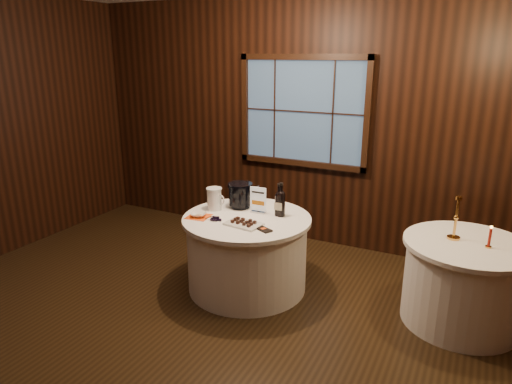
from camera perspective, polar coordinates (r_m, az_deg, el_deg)
The scene contains 16 objects.
ground at distance 4.12m, azimuth -7.95°, elevation -17.60°, with size 6.00×6.00×0.00m, color black.
back_wall at distance 5.66m, azimuth 5.95°, elevation 8.93°, with size 6.00×0.10×3.00m.
main_table at distance 4.67m, azimuth -1.13°, elevation -7.56°, with size 1.28×1.28×0.77m.
side_table at distance 4.49m, azimuth 24.45°, elevation -10.27°, with size 1.08×1.08×0.77m.
sign_stand at distance 4.62m, azimuth 0.29°, elevation -1.46°, with size 0.17×0.09×0.28m.
port_bottle_left at distance 4.53m, azimuth 2.87°, elevation -1.25°, with size 0.08×0.08×0.33m.
port_bottle_right at distance 4.51m, azimuth 3.15°, elevation -1.24°, with size 0.08×0.09×0.34m.
ice_bucket at distance 4.76m, azimuth -1.98°, elevation -0.36°, with size 0.26×0.26×0.26m.
chocolate_plate at distance 4.32m, azimuth -1.55°, elevation -3.91°, with size 0.36×0.26×0.05m.
chocolate_box at distance 4.20m, azimuth 0.94°, elevation -4.68°, with size 0.17×0.09×0.01m, color black.
grape_bunch at distance 4.44m, azimuth -5.11°, elevation -3.36°, with size 0.18×0.08×0.04m.
glass_pitcher at distance 4.73m, azimuth -5.21°, elevation -0.83°, with size 0.21×0.16×0.23m.
orange_napkin at distance 4.57m, azimuth -7.19°, elevation -3.06°, with size 0.22×0.22×0.00m, color #EE5114.
cracker_bowl at distance 4.56m, azimuth -7.20°, elevation -2.82°, with size 0.15×0.15×0.04m, color white.
brass_candlestick at distance 4.32m, azimuth 23.65°, elevation -3.65°, with size 0.11×0.11×0.39m.
red_candle at distance 4.28m, azimuth 27.16°, elevation -5.24°, with size 0.05×0.05×0.20m.
Camera 1 is at (2.00, -2.75, 2.33)m, focal length 32.00 mm.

